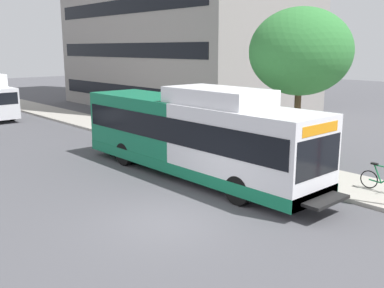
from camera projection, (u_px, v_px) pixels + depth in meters
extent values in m
plane|color=#4C4C51|center=(53.00, 168.00, 18.93)|extent=(120.00, 120.00, 0.00)
cube|color=#A8A399|center=(202.00, 150.00, 22.02)|extent=(3.00, 56.00, 0.14)
cube|color=white|center=(246.00, 147.00, 15.38)|extent=(2.54, 5.80, 2.73)
cube|color=#14724C|center=(149.00, 126.00, 19.60)|extent=(2.54, 5.80, 2.73)
cube|color=#14724C|center=(192.00, 162.00, 17.73)|extent=(2.57, 11.60, 0.44)
cube|color=black|center=(192.00, 126.00, 17.41)|extent=(2.58, 11.25, 0.96)
cube|color=black|center=(318.00, 157.00, 13.26)|extent=(2.34, 0.10, 1.24)
cube|color=orange|center=(320.00, 129.00, 13.07)|extent=(1.91, 0.08, 0.32)
cube|color=white|center=(218.00, 96.00, 16.07)|extent=(2.16, 4.06, 0.60)
cube|color=black|center=(326.00, 201.00, 13.26)|extent=(1.78, 0.60, 0.10)
cylinder|color=black|center=(239.00, 190.00, 14.39)|extent=(0.30, 1.00, 1.00)
cylinder|color=black|center=(280.00, 177.00, 15.86)|extent=(0.30, 1.00, 1.00)
cylinder|color=black|center=(125.00, 154.00, 19.32)|extent=(0.30, 1.00, 1.00)
cylinder|color=black|center=(165.00, 146.00, 20.80)|extent=(0.30, 1.00, 1.00)
torus|color=black|center=(369.00, 179.00, 15.68)|extent=(0.04, 0.66, 0.66)
cylinder|color=#19723F|center=(378.00, 174.00, 15.41)|extent=(0.05, 0.34, 0.62)
cylinder|color=#19723F|center=(375.00, 181.00, 15.52)|extent=(0.05, 0.45, 0.08)
cube|color=black|center=(375.00, 164.00, 15.44)|extent=(0.12, 0.24, 0.06)
cylinder|color=#4C3823|center=(296.00, 127.00, 18.82)|extent=(0.28, 0.28, 3.20)
ellipsoid|color=#337A38|center=(300.00, 52.00, 18.13)|extent=(4.27, 4.27, 3.63)
cube|color=black|center=(2.00, 99.00, 29.27)|extent=(2.07, 0.08, 0.80)
cylinder|color=black|center=(12.00, 114.00, 31.25)|extent=(0.26, 0.92, 0.92)
cube|color=black|center=(183.00, 87.00, 39.09)|extent=(12.41, 19.36, 1.10)
cube|color=black|center=(183.00, 50.00, 38.39)|extent=(12.41, 19.36, 1.10)
cube|color=black|center=(183.00, 11.00, 37.68)|extent=(12.41, 19.36, 1.10)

